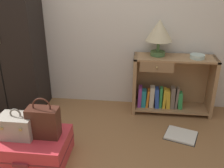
# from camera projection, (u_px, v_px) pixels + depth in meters

# --- Properties ---
(back_wall) EXTENTS (6.40, 0.10, 2.60)m
(back_wall) POSITION_uv_depth(u_px,v_px,m) (102.00, 1.00, 3.06)
(back_wall) COLOR silver
(back_wall) RESTS_ON ground_plane
(wardrobe) EXTENTS (0.81, 0.47, 1.88)m
(wardrobe) POSITION_uv_depth(u_px,v_px,m) (5.00, 35.00, 3.06)
(wardrobe) COLOR black
(wardrobe) RESTS_ON ground_plane
(bookshelf) EXTENTS (0.96, 0.32, 0.72)m
(bookshelf) POSITION_uv_depth(u_px,v_px,m) (169.00, 86.00, 3.16)
(bookshelf) COLOR #A37A51
(bookshelf) RESTS_ON ground_plane
(table_lamp) EXTENTS (0.31, 0.31, 0.42)m
(table_lamp) POSITION_uv_depth(u_px,v_px,m) (159.00, 32.00, 2.93)
(table_lamp) COLOR #4C7542
(table_lamp) RESTS_ON bookshelf
(bowl) EXTENTS (0.17, 0.17, 0.05)m
(bowl) POSITION_uv_depth(u_px,v_px,m) (197.00, 56.00, 2.93)
(bowl) COLOR silver
(bowl) RESTS_ON bookshelf
(suitcase_large) EXTENTS (0.68, 0.51, 0.25)m
(suitcase_large) POSITION_uv_depth(u_px,v_px,m) (32.00, 147.00, 2.41)
(suitcase_large) COLOR #D1333D
(suitcase_large) RESTS_ON ground_plane
(train_case) EXTENTS (0.31, 0.22, 0.28)m
(train_case) POSITION_uv_depth(u_px,v_px,m) (17.00, 126.00, 2.32)
(train_case) COLOR #A89E8E
(train_case) RESTS_ON suitcase_large
(handbag) EXTENTS (0.28, 0.14, 0.39)m
(handbag) POSITION_uv_depth(u_px,v_px,m) (43.00, 122.00, 2.30)
(handbag) COLOR #472319
(handbag) RESTS_ON suitcase_large
(open_book_on_floor) EXTENTS (0.40, 0.37, 0.02)m
(open_book_on_floor) POSITION_uv_depth(u_px,v_px,m) (181.00, 135.00, 2.78)
(open_book_on_floor) COLOR white
(open_book_on_floor) RESTS_ON ground_plane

